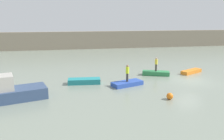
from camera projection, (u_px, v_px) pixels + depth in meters
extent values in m
plane|color=gray|center=(190.00, 80.00, 24.77)|extent=(120.00, 120.00, 0.00)
cube|color=gray|center=(125.00, 39.00, 51.17)|extent=(80.00, 1.20, 3.74)
cube|color=#33476B|center=(5.00, 95.00, 18.53)|extent=(6.78, 3.88, 0.95)
cube|color=teal|center=(84.00, 81.00, 23.52)|extent=(3.35, 1.43, 0.53)
cube|color=#2B4CAD|center=(127.00, 83.00, 22.87)|extent=(3.36, 2.25, 0.42)
cube|color=#2D7F47|center=(156.00, 73.00, 26.99)|extent=(3.26, 2.05, 0.48)
cube|color=orange|center=(191.00, 71.00, 28.00)|extent=(3.19, 2.24, 0.41)
cylinder|color=#38332D|center=(127.00, 77.00, 22.73)|extent=(0.22, 0.22, 0.83)
cylinder|color=#D8F226|center=(127.00, 70.00, 22.57)|extent=(0.32, 0.32, 0.63)
sphere|color=#936B4C|center=(127.00, 66.00, 22.48)|extent=(0.23, 0.23, 0.23)
cylinder|color=#38332D|center=(156.00, 68.00, 26.85)|extent=(0.22, 0.22, 0.83)
cylinder|color=yellow|center=(156.00, 62.00, 26.69)|extent=(0.32, 0.32, 0.55)
sphere|color=tan|center=(156.00, 59.00, 26.61)|extent=(0.23, 0.23, 0.23)
sphere|color=orange|center=(170.00, 96.00, 18.98)|extent=(0.55, 0.55, 0.55)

